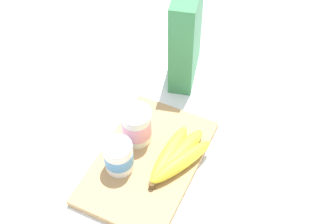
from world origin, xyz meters
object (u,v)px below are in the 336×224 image
object	(u,v)px
cutting_board	(148,162)
yogurt_cup_front	(119,157)
cereal_box	(186,35)
yogurt_cup_back	(137,126)
banana_bunch	(176,157)

from	to	relation	value
cutting_board	yogurt_cup_front	distance (m)	0.08
cereal_box	yogurt_cup_back	bearing A→B (deg)	165.07
cutting_board	cereal_box	world-z (taller)	cereal_box
yogurt_cup_back	cutting_board	bearing A→B (deg)	-132.32
cutting_board	cereal_box	distance (m)	0.35
cereal_box	yogurt_cup_front	xyz separation A→B (m)	(-0.37, 0.00, -0.08)
yogurt_cup_front	banana_bunch	bearing A→B (deg)	-59.33
yogurt_cup_front	cutting_board	bearing A→B (deg)	-47.81
yogurt_cup_front	cereal_box	bearing A→B (deg)	-0.56
cutting_board	yogurt_cup_front	bearing A→B (deg)	132.19
cutting_board	yogurt_cup_back	xyz separation A→B (m)	(0.05, 0.05, 0.06)
cutting_board	cereal_box	size ratio (longest dim) A/B	1.28
yogurt_cup_front	yogurt_cup_back	world-z (taller)	yogurt_cup_back
cereal_box	yogurt_cup_front	bearing A→B (deg)	165.56
cutting_board	yogurt_cup_front	xyz separation A→B (m)	(-0.04, 0.05, 0.05)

